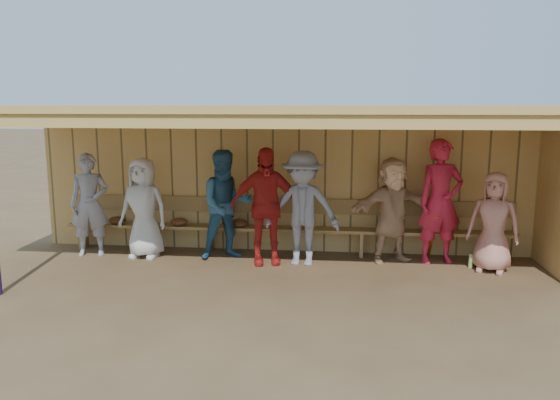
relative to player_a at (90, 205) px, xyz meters
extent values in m
plane|color=brown|center=(3.23, -0.62, -0.86)|extent=(90.00, 90.00, 0.00)
imported|color=gray|center=(0.00, 0.00, 0.00)|extent=(0.71, 0.55, 1.73)
imported|color=silver|center=(0.94, -0.04, -0.03)|extent=(0.86, 0.61, 1.66)
imported|color=#2D5D7D|center=(2.31, 0.06, 0.03)|extent=(1.07, 0.97, 1.79)
imported|color=red|center=(2.98, -0.16, 0.07)|extent=(1.17, 0.71, 1.86)
imported|color=gray|center=(3.57, -0.15, 0.04)|extent=(1.22, 0.76, 1.81)
imported|color=#DFAD7D|center=(4.99, 0.19, -0.01)|extent=(1.64, 1.10, 1.70)
imported|color=red|center=(5.74, 0.19, 0.13)|extent=(0.82, 0.64, 1.99)
imported|color=tan|center=(6.46, -0.22, -0.10)|extent=(0.87, 0.73, 1.53)
cube|color=tan|center=(3.23, 0.73, 0.34)|extent=(8.60, 0.20, 2.40)
cube|color=tan|center=(3.23, -0.62, 1.59)|extent=(8.80, 3.20, 0.10)
cube|color=tan|center=(3.23, -2.12, 1.46)|extent=(8.80, 0.10, 0.18)
cube|color=tan|center=(-0.57, -0.62, 1.45)|extent=(0.08, 3.00, 0.16)
cube|color=tan|center=(0.38, -0.62, 1.45)|extent=(0.08, 3.00, 0.16)
cube|color=tan|center=(1.33, -0.62, 1.45)|extent=(0.08, 3.00, 0.16)
cube|color=tan|center=(2.28, -0.62, 1.45)|extent=(0.08, 3.00, 0.16)
cube|color=tan|center=(3.23, -0.62, 1.45)|extent=(0.08, 3.00, 0.16)
cube|color=tan|center=(4.18, -0.62, 1.45)|extent=(0.08, 3.00, 0.16)
cube|color=tan|center=(5.13, -0.62, 1.45)|extent=(0.08, 3.00, 0.16)
cube|color=tan|center=(6.08, -0.62, 1.45)|extent=(0.08, 3.00, 0.16)
cube|color=tan|center=(7.03, -0.62, 1.45)|extent=(0.08, 3.00, 0.16)
cube|color=#A17E45|center=(3.23, 0.44, -0.44)|extent=(7.60, 0.32, 0.05)
cube|color=#A17E45|center=(3.23, 0.60, -0.06)|extent=(7.60, 0.04, 0.26)
cube|color=#A17E45|center=(-0.37, 0.44, -0.66)|extent=(0.06, 0.29, 0.40)
cube|color=#A17E45|center=(1.94, 0.44, -0.66)|extent=(0.06, 0.29, 0.40)
cube|color=#A17E45|center=(4.52, 0.44, -0.66)|extent=(0.06, 0.29, 0.40)
cube|color=#A17E45|center=(6.83, 0.44, -0.66)|extent=(0.06, 0.29, 0.40)
cylinder|color=orange|center=(5.64, 0.24, -0.46)|extent=(0.13, 0.41, 0.80)
sphere|color=orange|center=(6.88, 0.24, -0.82)|extent=(0.08, 0.08, 0.08)
ellipsoid|color=#593319|center=(0.29, 0.39, -0.35)|extent=(0.30, 0.24, 0.14)
ellipsoid|color=#593319|center=(1.40, 0.39, -0.35)|extent=(0.30, 0.24, 0.14)
ellipsoid|color=#593319|center=(2.46, 0.39, -0.35)|extent=(0.30, 0.24, 0.14)
cylinder|color=#88C261|center=(5.81, 0.49, -0.30)|extent=(0.07, 0.07, 0.22)
cylinder|color=orange|center=(5.66, 0.49, -0.30)|extent=(0.07, 0.07, 0.22)
cylinder|color=#8BBC5E|center=(6.20, -0.06, -0.75)|extent=(0.07, 0.07, 0.22)
camera|label=1|loc=(4.15, -8.53, 1.66)|focal=35.00mm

